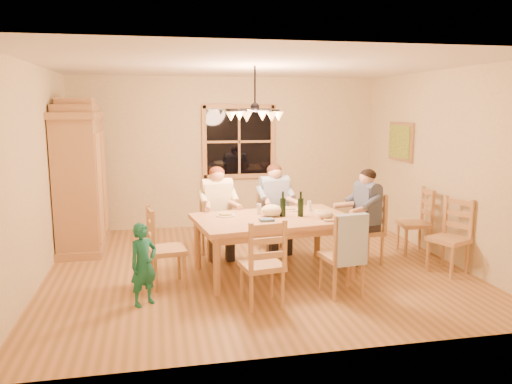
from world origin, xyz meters
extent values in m
plane|color=olive|center=(0.00, 0.00, 0.00)|extent=(5.50, 5.50, 0.00)
cube|color=white|center=(0.00, 0.00, 2.70)|extent=(5.50, 5.00, 0.02)
cube|color=#C4B58B|center=(0.00, 2.50, 1.35)|extent=(5.50, 0.02, 2.70)
cube|color=#C4B58B|center=(-2.75, 0.00, 1.35)|extent=(0.02, 5.00, 2.70)
cube|color=#C4B58B|center=(2.75, 0.00, 1.35)|extent=(0.02, 5.00, 2.70)
cube|color=black|center=(0.20, 2.48, 1.55)|extent=(1.20, 0.03, 1.20)
cube|color=#A07C46|center=(0.20, 2.46, 1.55)|extent=(1.30, 0.06, 1.30)
cube|color=olive|center=(2.72, 1.20, 1.60)|extent=(0.04, 0.78, 0.64)
cube|color=#1E6B2D|center=(2.69, 1.20, 1.60)|extent=(0.02, 0.68, 0.54)
cylinder|color=black|center=(0.00, 0.00, 2.44)|extent=(0.02, 0.02, 0.53)
sphere|color=black|center=(0.00, 0.00, 2.17)|extent=(0.12, 0.12, 0.12)
cylinder|color=black|center=(0.16, 0.00, 2.13)|extent=(0.34, 0.02, 0.02)
cone|color=#FFB259|center=(0.32, 0.00, 2.05)|extent=(0.13, 0.13, 0.12)
cylinder|color=black|center=(0.08, 0.14, 2.13)|extent=(0.19, 0.31, 0.02)
cone|color=#FFB259|center=(0.16, 0.28, 2.05)|extent=(0.13, 0.13, 0.12)
cylinder|color=black|center=(-0.08, 0.14, 2.13)|extent=(0.19, 0.31, 0.02)
cone|color=#FFB259|center=(-0.16, 0.28, 2.05)|extent=(0.13, 0.13, 0.12)
cylinder|color=black|center=(-0.16, 0.00, 2.13)|extent=(0.34, 0.02, 0.02)
cone|color=#FFB259|center=(-0.32, 0.00, 2.05)|extent=(0.13, 0.13, 0.12)
cylinder|color=black|center=(-0.08, -0.14, 2.13)|extent=(0.19, 0.31, 0.02)
cone|color=#FFB259|center=(-0.16, -0.28, 2.05)|extent=(0.13, 0.13, 0.12)
cylinder|color=black|center=(0.08, -0.14, 2.13)|extent=(0.19, 0.31, 0.02)
cone|color=#FFB259|center=(0.16, -0.28, 2.05)|extent=(0.13, 0.13, 0.12)
cube|color=olive|center=(-2.43, 1.42, 1.00)|extent=(0.60, 1.30, 2.00)
cube|color=olive|center=(-2.43, 1.42, 2.05)|extent=(0.66, 1.40, 0.10)
cube|color=olive|center=(-2.43, 1.42, 2.15)|extent=(0.58, 1.00, 0.12)
cube|color=olive|center=(-2.43, 1.42, 2.25)|extent=(0.52, 0.55, 0.10)
cube|color=#A07C46|center=(-2.12, 1.09, 1.00)|extent=(0.03, 0.55, 1.60)
cube|color=#A07C46|center=(-2.12, 1.75, 1.00)|extent=(0.03, 0.55, 1.60)
cube|color=olive|center=(-2.43, 1.42, 0.06)|extent=(0.66, 1.40, 0.12)
cube|color=tan|center=(0.18, -0.31, 0.73)|extent=(2.14, 1.48, 0.06)
cube|color=#A07C46|center=(0.18, -0.31, 0.65)|extent=(1.97, 1.31, 0.10)
cylinder|color=#A07C46|center=(-0.64, -0.94, 0.35)|extent=(0.09, 0.09, 0.70)
cylinder|color=#A07C46|center=(1.14, -0.69, 0.35)|extent=(0.09, 0.09, 0.70)
cylinder|color=#A07C46|center=(-0.78, 0.07, 0.35)|extent=(0.09, 0.09, 0.70)
cylinder|color=#A07C46|center=(1.00, 0.32, 0.35)|extent=(0.09, 0.09, 0.70)
cube|color=#A07C46|center=(-0.44, 0.55, 0.45)|extent=(0.49, 0.48, 0.06)
cube|color=#A07C46|center=(-0.44, 0.55, 0.72)|extent=(0.38, 0.10, 0.54)
cube|color=#A07C46|center=(0.43, 0.67, 0.45)|extent=(0.49, 0.48, 0.06)
cube|color=#A07C46|center=(0.43, 0.67, 0.72)|extent=(0.38, 0.10, 0.54)
cube|color=#A07C46|center=(-0.19, -1.31, 0.45)|extent=(0.49, 0.48, 0.06)
cube|color=#A07C46|center=(-0.19, -1.31, 0.72)|extent=(0.38, 0.10, 0.54)
cube|color=#A07C46|center=(0.80, -1.18, 0.45)|extent=(0.49, 0.48, 0.06)
cube|color=#A07C46|center=(0.80, -1.18, 0.72)|extent=(0.38, 0.10, 0.54)
cube|color=#A07C46|center=(-1.19, -0.50, 0.45)|extent=(0.48, 0.49, 0.06)
cube|color=#A07C46|center=(-1.19, -0.50, 0.72)|extent=(0.10, 0.38, 0.54)
cube|color=#A07C46|center=(1.55, -0.12, 0.45)|extent=(0.48, 0.49, 0.06)
cube|color=#A07C46|center=(1.55, -0.12, 0.72)|extent=(0.10, 0.38, 0.54)
cube|color=#F0E8B9|center=(-0.44, 0.55, 0.84)|extent=(0.43, 0.27, 0.52)
cube|color=#262328|center=(-0.44, 0.55, 0.53)|extent=(0.43, 0.47, 0.14)
sphere|color=tan|center=(-0.44, 0.55, 1.22)|extent=(0.21, 0.21, 0.21)
ellipsoid|color=#592614|center=(-0.44, 0.55, 1.25)|extent=(0.22, 0.22, 0.17)
cube|color=#365B96|center=(0.43, 0.67, 0.84)|extent=(0.43, 0.27, 0.52)
cube|color=#262328|center=(0.43, 0.67, 0.53)|extent=(0.43, 0.47, 0.14)
sphere|color=tan|center=(0.43, 0.67, 1.22)|extent=(0.21, 0.21, 0.21)
ellipsoid|color=#381E11|center=(0.43, 0.67, 1.25)|extent=(0.22, 0.22, 0.17)
cube|color=#424F6A|center=(1.55, -0.12, 0.84)|extent=(0.27, 0.43, 0.52)
cube|color=#262328|center=(1.55, -0.12, 0.53)|extent=(0.47, 0.43, 0.14)
sphere|color=tan|center=(1.55, -0.12, 1.22)|extent=(0.21, 0.21, 0.21)
ellipsoid|color=black|center=(1.55, -0.12, 1.25)|extent=(0.22, 0.22, 0.17)
cube|color=#A1BADB|center=(0.83, -1.36, 0.70)|extent=(0.39, 0.15, 0.58)
cylinder|color=black|center=(0.31, -0.28, 0.93)|extent=(0.08, 0.08, 0.33)
cylinder|color=black|center=(0.54, -0.34, 0.93)|extent=(0.08, 0.08, 0.33)
cylinder|color=white|center=(-0.42, -0.11, 0.77)|extent=(0.26, 0.26, 0.02)
cylinder|color=white|center=(0.49, 0.06, 0.77)|extent=(0.26, 0.26, 0.02)
cylinder|color=white|center=(0.91, -0.16, 0.77)|extent=(0.26, 0.26, 0.02)
cylinder|color=silver|center=(0.04, -0.09, 0.83)|extent=(0.06, 0.06, 0.14)
cylinder|color=silver|center=(0.76, -0.03, 0.83)|extent=(0.06, 0.06, 0.14)
ellipsoid|color=tan|center=(0.82, -0.54, 0.82)|extent=(0.20, 0.20, 0.11)
cube|color=#476482|center=(0.05, -0.50, 0.78)|extent=(0.20, 0.16, 0.03)
ellipsoid|color=beige|center=(0.17, -0.25, 0.84)|extent=(0.28, 0.22, 0.15)
imported|color=#176A58|center=(-1.47, -1.05, 0.46)|extent=(0.40, 0.38, 0.93)
cube|color=#A07C46|center=(2.45, -0.74, 0.45)|extent=(0.56, 0.57, 0.06)
cube|color=#A07C46|center=(2.45, -0.74, 0.72)|extent=(0.20, 0.37, 0.54)
cube|color=#A07C46|center=(2.45, 0.16, 0.45)|extent=(0.48, 0.50, 0.06)
cube|color=#A07C46|center=(2.45, 0.16, 0.72)|extent=(0.11, 0.38, 0.54)
camera|label=1|loc=(-1.30, -6.47, 2.18)|focal=35.00mm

